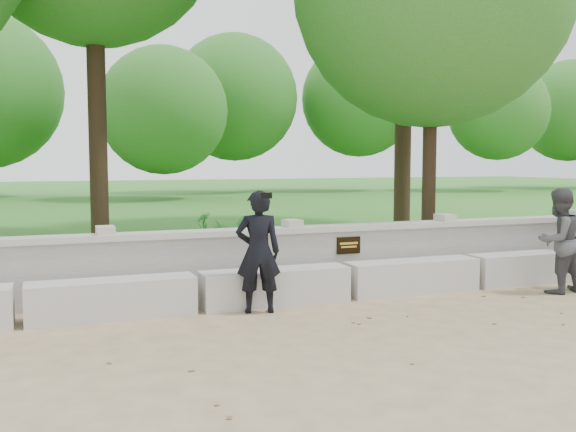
# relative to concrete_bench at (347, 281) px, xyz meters

# --- Properties ---
(ground) EXTENTS (80.00, 80.00, 0.00)m
(ground) POSITION_rel_concrete_bench_xyz_m (-0.00, -1.90, -0.22)
(ground) COLOR tan
(ground) RESTS_ON ground
(lawn) EXTENTS (40.00, 22.00, 0.25)m
(lawn) POSITION_rel_concrete_bench_xyz_m (-0.00, 12.10, -0.10)
(lawn) COLOR #2C6D1A
(lawn) RESTS_ON ground
(concrete_bench) EXTENTS (11.90, 0.45, 0.45)m
(concrete_bench) POSITION_rel_concrete_bench_xyz_m (0.00, 0.00, 0.00)
(concrete_bench) COLOR beige
(concrete_bench) RESTS_ON ground
(parapet_wall) EXTENTS (12.50, 0.35, 0.90)m
(parapet_wall) POSITION_rel_concrete_bench_xyz_m (0.00, 0.70, 0.24)
(parapet_wall) COLOR #BBB8B0
(parapet_wall) RESTS_ON ground
(man_main) EXTENTS (0.60, 0.55, 1.47)m
(man_main) POSITION_rel_concrete_bench_xyz_m (-1.34, -0.34, 0.51)
(man_main) COLOR black
(man_main) RESTS_ON ground
(visitor_left) EXTENTS (0.76, 0.63, 1.44)m
(visitor_left) POSITION_rel_concrete_bench_xyz_m (2.87, -0.71, 0.50)
(visitor_left) COLOR #424347
(visitor_left) RESTS_ON ground
(shrub_a) EXTENTS (0.43, 0.43, 0.69)m
(shrub_a) POSITION_rel_concrete_bench_xyz_m (-1.24, 1.74, 0.37)
(shrub_a) COLOR #2A7B2B
(shrub_a) RESTS_ON lawn
(shrub_b) EXTENTS (0.45, 0.48, 0.68)m
(shrub_b) POSITION_rel_concrete_bench_xyz_m (-0.78, 1.98, 0.37)
(shrub_b) COLOR #2A7B2B
(shrub_b) RESTS_ON lawn
(shrub_d) EXTENTS (0.36, 0.39, 0.58)m
(shrub_d) POSITION_rel_concrete_bench_xyz_m (-0.89, 4.35, 0.32)
(shrub_d) COLOR #2A7B2B
(shrub_d) RESTS_ON lawn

